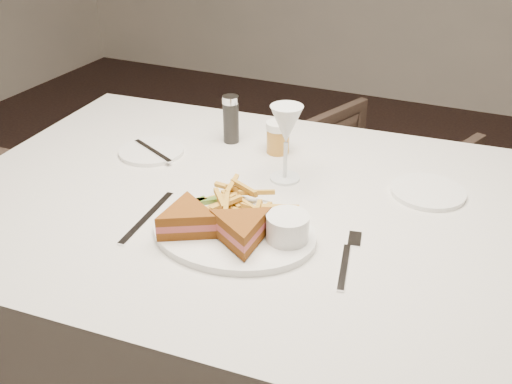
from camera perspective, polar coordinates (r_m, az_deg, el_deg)
name	(u,v)px	position (r m, az deg, el deg)	size (l,w,h in m)	color
ground	(256,353)	(1.92, -0.05, -15.76)	(5.00, 5.00, 0.00)	black
table	(264,334)	(1.43, 0.84, -13.97)	(1.37, 0.92, 0.75)	beige
chair_far	(373,186)	(2.26, 11.63, 0.59)	(0.57, 0.53, 0.58)	#443329
table_setting	(249,195)	(1.16, -0.75, -0.34)	(0.82, 0.58, 0.18)	white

